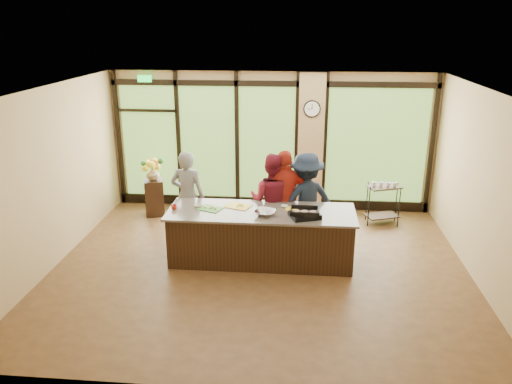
% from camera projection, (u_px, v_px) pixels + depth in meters
% --- Properties ---
extents(floor, '(7.00, 7.00, 0.00)m').
position_uv_depth(floor, '(260.00, 268.00, 8.51)').
color(floor, '#4C311A').
rests_on(floor, ground).
extents(ceiling, '(7.00, 7.00, 0.00)m').
position_uv_depth(ceiling, '(260.00, 90.00, 7.53)').
color(ceiling, white).
rests_on(ceiling, back_wall).
extents(back_wall, '(7.00, 0.00, 7.00)m').
position_uv_depth(back_wall, '(271.00, 142.00, 10.85)').
color(back_wall, tan).
rests_on(back_wall, floor).
extents(left_wall, '(0.00, 6.00, 6.00)m').
position_uv_depth(left_wall, '(51.00, 178.00, 8.32)').
color(left_wall, tan).
rests_on(left_wall, floor).
extents(right_wall, '(0.00, 6.00, 6.00)m').
position_uv_depth(right_wall, '(485.00, 190.00, 7.72)').
color(right_wall, tan).
rests_on(right_wall, floor).
extents(window_wall, '(6.90, 0.12, 3.00)m').
position_uv_depth(window_wall, '(279.00, 147.00, 10.82)').
color(window_wall, tan).
rests_on(window_wall, floor).
extents(island_base, '(3.10, 1.00, 0.88)m').
position_uv_depth(island_base, '(261.00, 237.00, 8.65)').
color(island_base, black).
rests_on(island_base, floor).
extents(countertop, '(3.20, 1.10, 0.04)m').
position_uv_depth(countertop, '(261.00, 212.00, 8.50)').
color(countertop, '#71655D').
rests_on(countertop, island_base).
extents(wall_clock, '(0.36, 0.04, 0.36)m').
position_uv_depth(wall_clock, '(312.00, 109.00, 10.40)').
color(wall_clock, black).
rests_on(wall_clock, window_wall).
extents(cook_left, '(0.66, 0.46, 1.75)m').
position_uv_depth(cook_left, '(188.00, 196.00, 9.36)').
color(cook_left, slate).
rests_on(cook_left, floor).
extents(cook_midleft, '(0.99, 0.85, 1.76)m').
position_uv_depth(cook_midleft, '(272.00, 200.00, 9.12)').
color(cook_midleft, maroon).
rests_on(cook_midleft, floor).
extents(cook_midright, '(1.14, 0.71, 1.82)m').
position_uv_depth(cook_midright, '(285.00, 199.00, 9.10)').
color(cook_midright, '#B2281B').
rests_on(cook_midright, floor).
extents(cook_right, '(1.30, 1.05, 1.75)m').
position_uv_depth(cook_right, '(306.00, 200.00, 9.16)').
color(cook_right, '#162032').
rests_on(cook_right, floor).
extents(roasting_pan, '(0.57, 0.51, 0.08)m').
position_uv_depth(roasting_pan, '(305.00, 215.00, 8.19)').
color(roasting_pan, black).
rests_on(roasting_pan, countertop).
extents(mixing_bowl, '(0.45, 0.45, 0.09)m').
position_uv_depth(mixing_bowl, '(265.00, 213.00, 8.29)').
color(mixing_bowl, silver).
rests_on(mixing_bowl, countertop).
extents(cutting_board_left, '(0.48, 0.42, 0.01)m').
position_uv_depth(cutting_board_left, '(210.00, 209.00, 8.58)').
color(cutting_board_left, '#4A8F34').
rests_on(cutting_board_left, countertop).
extents(cutting_board_center, '(0.50, 0.44, 0.01)m').
position_uv_depth(cutting_board_center, '(238.00, 206.00, 8.70)').
color(cutting_board_center, yellow).
rests_on(cutting_board_center, countertop).
extents(cutting_board_right, '(0.47, 0.40, 0.01)m').
position_uv_depth(cutting_board_right, '(297.00, 209.00, 8.55)').
color(cutting_board_right, yellow).
rests_on(cutting_board_right, countertop).
extents(prep_bowl_near, '(0.17, 0.17, 0.04)m').
position_uv_depth(prep_bowl_near, '(198.00, 206.00, 8.66)').
color(prep_bowl_near, silver).
rests_on(prep_bowl_near, countertop).
extents(prep_bowl_mid, '(0.15, 0.15, 0.04)m').
position_uv_depth(prep_bowl_mid, '(270.00, 214.00, 8.32)').
color(prep_bowl_mid, silver).
rests_on(prep_bowl_mid, countertop).
extents(prep_bowl_far, '(0.13, 0.13, 0.03)m').
position_uv_depth(prep_bowl_far, '(284.00, 206.00, 8.66)').
color(prep_bowl_far, silver).
rests_on(prep_bowl_far, countertop).
extents(red_ramekin, '(0.10, 0.10, 0.08)m').
position_uv_depth(red_ramekin, '(174.00, 207.00, 8.55)').
color(red_ramekin, red).
rests_on(red_ramekin, countertop).
extents(flower_stand, '(0.49, 0.49, 0.79)m').
position_uv_depth(flower_stand, '(154.00, 197.00, 10.72)').
color(flower_stand, black).
rests_on(flower_stand, floor).
extents(flower_vase, '(0.36, 0.36, 0.29)m').
position_uv_depth(flower_vase, '(153.00, 174.00, 10.55)').
color(flower_vase, olive).
rests_on(flower_vase, flower_stand).
extents(bar_cart, '(0.75, 0.59, 0.90)m').
position_uv_depth(bar_cart, '(383.00, 199.00, 10.20)').
color(bar_cart, black).
rests_on(bar_cart, floor).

